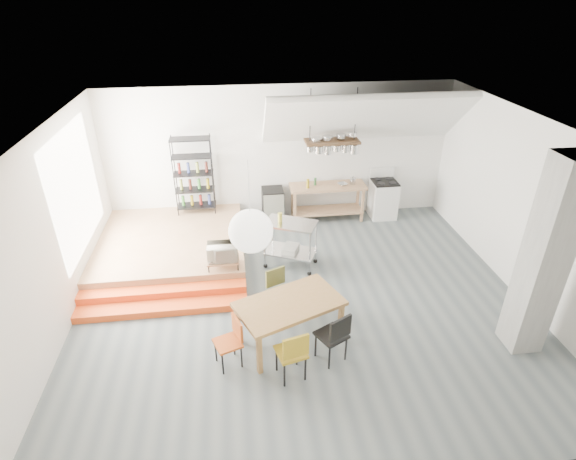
{
  "coord_description": "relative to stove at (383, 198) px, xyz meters",
  "views": [
    {
      "loc": [
        -1.11,
        -6.47,
        5.11
      ],
      "look_at": [
        -0.16,
        0.8,
        1.07
      ],
      "focal_mm": 28.0,
      "sensor_mm": 36.0,
      "label": 1
    }
  ],
  "objects": [
    {
      "name": "floor",
      "position": [
        -2.5,
        -3.16,
        -0.48
      ],
      "size": [
        8.0,
        8.0,
        0.0
      ],
      "primitive_type": "plane",
      "color": "#525B5E",
      "rests_on": "ground"
    },
    {
      "name": "wall_back",
      "position": [
        -2.5,
        0.34,
        1.12
      ],
      "size": [
        8.0,
        0.04,
        3.2
      ],
      "primitive_type": "cube",
      "color": "silver",
      "rests_on": "ground"
    },
    {
      "name": "wall_left",
      "position": [
        -6.5,
        -3.16,
        1.12
      ],
      "size": [
        0.04,
        7.0,
        3.2
      ],
      "primitive_type": "cube",
      "color": "silver",
      "rests_on": "ground"
    },
    {
      "name": "wall_right",
      "position": [
        1.5,
        -3.16,
        1.12
      ],
      "size": [
        0.04,
        7.0,
        3.2
      ],
      "primitive_type": "cube",
      "color": "silver",
      "rests_on": "ground"
    },
    {
      "name": "ceiling",
      "position": [
        -2.5,
        -3.16,
        2.72
      ],
      "size": [
        8.0,
        7.0,
        0.02
      ],
      "primitive_type": "cube",
      "color": "white",
      "rests_on": "wall_back"
    },
    {
      "name": "slope_ceiling",
      "position": [
        -0.7,
        -0.26,
        2.07
      ],
      "size": [
        4.4,
        1.44,
        1.32
      ],
      "primitive_type": "cube",
      "rotation": [
        -0.73,
        0.0,
        0.0
      ],
      "color": "white",
      "rests_on": "wall_back"
    },
    {
      "name": "window_pane",
      "position": [
        -6.48,
        -1.66,
        1.32
      ],
      "size": [
        0.02,
        2.5,
        2.2
      ],
      "primitive_type": "cube",
      "color": "white",
      "rests_on": "wall_left"
    },
    {
      "name": "platform",
      "position": [
        -5.0,
        -1.16,
        -0.28
      ],
      "size": [
        3.0,
        3.0,
        0.4
      ],
      "primitive_type": "cube",
      "color": "#9E764F",
      "rests_on": "ground"
    },
    {
      "name": "step_lower",
      "position": [
        -5.0,
        -3.11,
        -0.41
      ],
      "size": [
        3.0,
        0.35,
        0.13
      ],
      "primitive_type": "cube",
      "color": "#F0521C",
      "rests_on": "ground"
    },
    {
      "name": "step_upper",
      "position": [
        -5.0,
        -2.76,
        -0.35
      ],
      "size": [
        3.0,
        0.35,
        0.27
      ],
      "primitive_type": "cube",
      "color": "#F0521C",
      "rests_on": "ground"
    },
    {
      "name": "concrete_column",
      "position": [
        0.8,
        -4.66,
        1.12
      ],
      "size": [
        0.5,
        0.5,
        3.2
      ],
      "primitive_type": "cube",
      "color": "gray",
      "rests_on": "ground"
    },
    {
      "name": "kitchen_counter",
      "position": [
        -1.4,
        -0.01,
        0.15
      ],
      "size": [
        1.8,
        0.6,
        0.91
      ],
      "color": "#9E764F",
      "rests_on": "ground"
    },
    {
      "name": "stove",
      "position": [
        0.0,
        0.0,
        0.0
      ],
      "size": [
        0.6,
        0.6,
        1.18
      ],
      "color": "white",
      "rests_on": "ground"
    },
    {
      "name": "pot_rack",
      "position": [
        -1.37,
        -0.23,
        1.5
      ],
      "size": [
        1.2,
        0.5,
        1.43
      ],
      "color": "#402C19",
      "rests_on": "ceiling"
    },
    {
      "name": "wire_shelving",
      "position": [
        -4.5,
        0.04,
        0.85
      ],
      "size": [
        0.88,
        0.38,
        1.8
      ],
      "color": "black",
      "rests_on": "platform"
    },
    {
      "name": "microwave_shelf",
      "position": [
        -3.9,
        -2.41,
        0.07
      ],
      "size": [
        0.6,
        0.4,
        0.16
      ],
      "color": "#9E764F",
      "rests_on": "platform"
    },
    {
      "name": "paper_lantern",
      "position": [
        -3.42,
        -4.35,
        1.72
      ],
      "size": [
        0.6,
        0.6,
        0.6
      ],
      "primitive_type": "sphere",
      "color": "white",
      "rests_on": "ceiling"
    },
    {
      "name": "dining_table",
      "position": [
        -2.87,
        -4.12,
        0.2
      ],
      "size": [
        1.84,
        1.46,
        0.77
      ],
      "rotation": [
        0.0,
        0.0,
        0.39
      ],
      "color": "olive",
      "rests_on": "ground"
    },
    {
      "name": "chair_mustard",
      "position": [
        -2.93,
        -4.94,
        0.05
      ],
      "size": [
        0.49,
        0.49,
        0.89
      ],
      "rotation": [
        0.0,
        0.0,
        3.39
      ],
      "color": "olive",
      "rests_on": "ground"
    },
    {
      "name": "chair_black",
      "position": [
        -2.26,
        -4.66,
        0.05
      ],
      "size": [
        0.55,
        0.55,
        0.9
      ],
      "rotation": [
        0.0,
        0.0,
        3.63
      ],
      "color": "black",
      "rests_on": "ground"
    },
    {
      "name": "chair_olive",
      "position": [
        -2.96,
        -3.37,
        0.03
      ],
      "size": [
        0.51,
        0.51,
        0.85
      ],
      "rotation": [
        0.0,
        0.0,
        0.42
      ],
      "color": "brown",
      "rests_on": "ground"
    },
    {
      "name": "chair_red",
      "position": [
        -3.79,
        -4.5,
        0.01
      ],
      "size": [
        0.48,
        0.48,
        0.82
      ],
      "rotation": [
        0.0,
        0.0,
        -1.21
      ],
      "color": "#C4521C",
      "rests_on": "ground"
    },
    {
      "name": "rolling_cart",
      "position": [
        -2.55,
        -1.93,
        0.16
      ],
      "size": [
        1.14,
        0.92,
        0.99
      ],
      "rotation": [
        0.0,
        0.0,
        -0.43
      ],
      "color": "silver",
      "rests_on": "ground"
    },
    {
      "name": "mini_fridge",
      "position": [
        -2.71,
        0.04,
        -0.05
      ],
      "size": [
        0.5,
        0.5,
        0.86
      ],
      "primitive_type": "cube",
      "color": "black",
      "rests_on": "ground"
    },
    {
      "name": "microwave",
      "position": [
        -3.9,
        -2.41,
        0.24
      ],
      "size": [
        0.57,
        0.39,
        0.31
      ],
      "primitive_type": "imported",
      "rotation": [
        0.0,
        0.0,
        -0.02
      ],
      "color": "beige",
      "rests_on": "microwave_shelf"
    },
    {
      "name": "bowl",
      "position": [
        -1.06,
        -0.06,
        0.46
      ],
      "size": [
        0.29,
        0.29,
        0.05
      ],
      "primitive_type": "imported",
      "rotation": [
        0.0,
        0.0,
        0.41
      ],
      "color": "silver",
      "rests_on": "kitchen_counter"
    }
  ]
}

